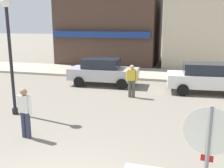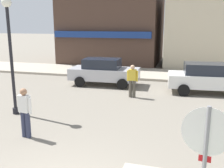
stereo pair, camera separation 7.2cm
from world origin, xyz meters
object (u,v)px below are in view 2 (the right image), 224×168
Objects in this scene: parked_car_second at (207,78)px; pedestrian_crossing_near at (25,111)px; parked_car_nearest at (104,71)px; lamp_post at (10,40)px; pedestrian_crossing_far at (132,80)px; stop_sign at (205,152)px.

pedestrian_crossing_near is at bearing -128.84° from parked_car_second.
pedestrian_crossing_near is at bearing -91.52° from parked_car_nearest.
lamp_post reaches higher than pedestrian_crossing_far.
parked_car_second is at bearing 85.68° from stop_sign.
parked_car_second is 9.43m from pedestrian_crossing_near.
stop_sign is 8.31m from lamp_post.
parked_car_nearest is 0.98× the size of parked_car_second.
parked_car_nearest is at bearing 176.67° from parked_car_second.
lamp_post reaches higher than stop_sign.
parked_car_nearest is 2.52× the size of pedestrian_crossing_near.
lamp_post is at bearing 132.80° from pedestrian_crossing_near.
pedestrian_crossing_far reaches higher than parked_car_second.
parked_car_nearest is 7.68m from pedestrian_crossing_near.
pedestrian_crossing_far reaches higher than parked_car_nearest.
lamp_post is at bearing -108.13° from parked_car_nearest.
pedestrian_crossing_near and pedestrian_crossing_far have the same top height.
stop_sign is 1.43× the size of pedestrian_crossing_far.
parked_car_nearest is 5.72m from parked_car_second.
parked_car_nearest is 3.06m from pedestrian_crossing_far.
pedestrian_crossing_near is at bearing -47.20° from lamp_post.
parked_car_second is at bearing 27.52° from pedestrian_crossing_far.
lamp_post is 1.12× the size of parked_car_nearest.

